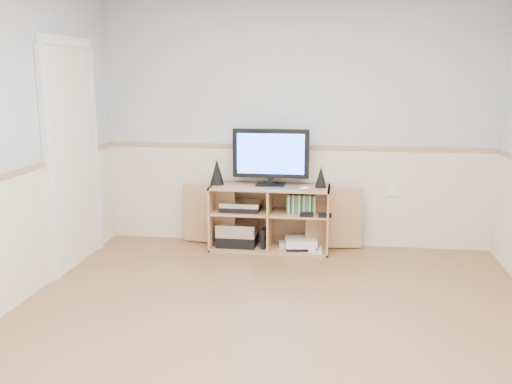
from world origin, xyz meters
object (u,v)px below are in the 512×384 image
Objects in this scene: keyboard at (281,189)px; monitor at (271,155)px; game_consoles at (300,243)px; media_cabinet at (271,216)px.

monitor is at bearing 121.01° from keyboard.
monitor reaches higher than game_consoles.
game_consoles is at bearing -12.21° from media_cabinet.
monitor is 2.34× the size of keyboard.
keyboard is at bearing -55.40° from monitor.
media_cabinet is 0.41m from game_consoles.
keyboard reaches higher than game_consoles.
monitor is 0.94m from game_consoles.
monitor reaches higher than keyboard.
monitor is at bearing -90.00° from media_cabinet.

